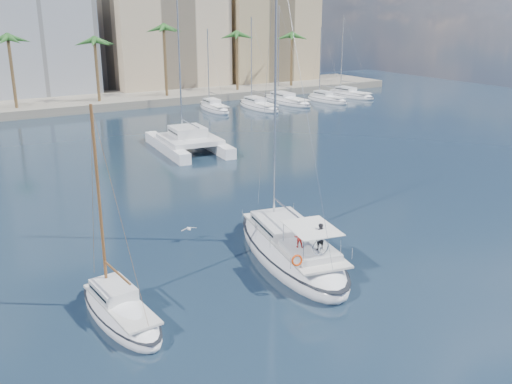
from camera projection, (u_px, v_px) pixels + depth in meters
ground at (274, 246)px, 36.36m from camera, size 160.00×160.00×0.00m
quay at (53, 105)px, 85.77m from camera, size 120.00×14.00×1.20m
building_beige at (163, 34)px, 101.07m from camera, size 20.00×14.00×20.00m
building_tan_right at (265, 38)px, 109.64m from camera, size 18.00×12.00×18.00m
palm_centre at (52, 40)px, 79.54m from camera, size 3.60×3.60×12.30m
palm_right at (259, 34)px, 96.35m from camera, size 3.60×3.60×12.30m
main_sloop at (290, 249)px, 34.42m from camera, size 6.61×13.57×19.30m
small_sloop at (120, 311)px, 27.70m from camera, size 2.98×7.78×10.94m
catamaran at (188, 140)px, 60.55m from camera, size 7.04×12.47×17.47m
seagull at (189, 229)px, 36.78m from camera, size 1.08×0.46×0.20m
moored_yacht_a at (214, 110)px, 84.46m from camera, size 3.37×9.52×11.90m
moored_yacht_b at (259, 109)px, 86.05m from camera, size 3.32×10.83×13.72m
moored_yacht_c at (287, 103)px, 90.89m from camera, size 3.98×12.33×15.54m
moored_yacht_d at (327, 102)px, 92.48m from camera, size 3.52×9.55×11.90m
moored_yacht_e at (350, 97)px, 97.32m from camera, size 4.61×11.11×13.72m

